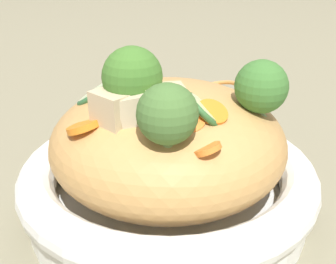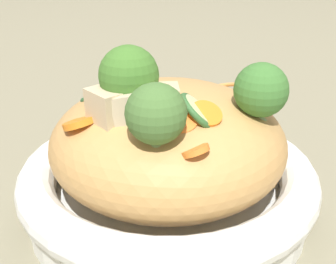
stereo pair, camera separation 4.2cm
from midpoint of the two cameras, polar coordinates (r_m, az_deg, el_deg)
ground_plane at (r=0.47m, az=-2.64°, el=-9.96°), size 3.00×3.00×0.00m
serving_bowl at (r=0.45m, az=-2.71°, el=-6.69°), size 0.28×0.28×0.06m
noodle_heap at (r=0.43m, az=-2.81°, el=-1.32°), size 0.22×0.22×0.11m
broccoli_florets at (r=0.37m, az=-1.24°, el=4.97°), size 0.16×0.13×0.07m
carrot_coins at (r=0.36m, az=-3.60°, el=1.57°), size 0.10×0.12×0.04m
zucchini_slices at (r=0.40m, az=-6.07°, el=3.84°), size 0.08×0.16×0.04m
chicken_chunks at (r=0.37m, az=-6.73°, el=3.04°), size 0.07×0.06×0.03m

